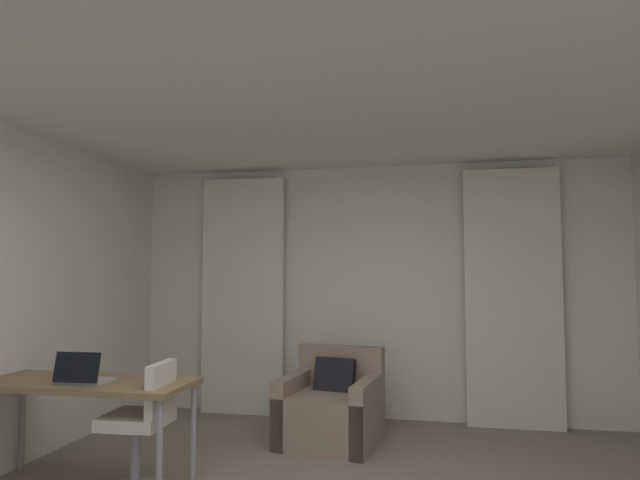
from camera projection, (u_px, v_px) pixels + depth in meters
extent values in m
cube|color=silver|center=(372.00, 290.00, 5.57)|extent=(5.12, 0.06, 2.60)
cube|color=white|center=(310.00, 43.00, 2.69)|extent=(5.12, 6.12, 0.06)
cube|color=silver|center=(243.00, 295.00, 5.71)|extent=(0.90, 0.06, 2.50)
cube|color=silver|center=(513.00, 297.00, 5.16)|extent=(0.90, 0.06, 2.50)
cube|color=#997A66|center=(330.00, 418.00, 4.66)|extent=(0.90, 0.89, 0.43)
cube|color=#997A66|center=(341.00, 365.00, 4.99)|extent=(0.81, 0.25, 0.37)
cube|color=#997A66|center=(368.00, 413.00, 4.55)|extent=(0.23, 0.80, 0.57)
cube|color=#997A66|center=(294.00, 407.00, 4.77)|extent=(0.23, 0.80, 0.57)
cube|color=black|center=(334.00, 379.00, 4.79)|extent=(0.38, 0.25, 0.37)
cube|color=olive|center=(85.00, 383.00, 3.70)|extent=(1.49, 0.59, 0.04)
cylinder|color=#99999E|center=(23.00, 422.00, 4.05)|extent=(0.04, 0.04, 0.69)
cylinder|color=#99999E|center=(193.00, 433.00, 3.78)|extent=(0.04, 0.04, 0.69)
cylinder|color=#99999E|center=(159.00, 456.00, 3.30)|extent=(0.04, 0.04, 0.69)
cylinder|color=gray|center=(135.00, 461.00, 3.54)|extent=(0.06, 0.06, 0.46)
cube|color=silver|center=(136.00, 420.00, 3.56)|extent=(0.42, 0.42, 0.08)
cube|color=silver|center=(161.00, 388.00, 3.55)|extent=(0.08, 0.36, 0.34)
cube|color=#ADADB2|center=(86.00, 381.00, 3.65)|extent=(0.33, 0.24, 0.02)
cube|color=black|center=(77.00, 367.00, 3.55)|extent=(0.32, 0.07, 0.20)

